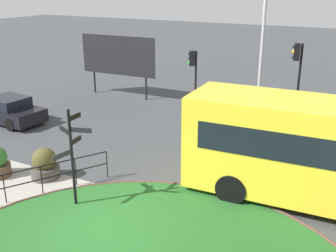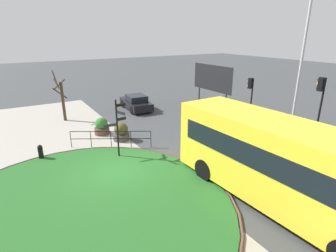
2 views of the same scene
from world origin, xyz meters
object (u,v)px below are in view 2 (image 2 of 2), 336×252
Objects in this scene: bus_yellow at (282,164)px; traffic_light_near at (320,97)px; planter_kerbside at (102,127)px; car_near_lane at (136,103)px; bollard_foreground at (41,152)px; billboard_left at (213,79)px; planter_near_signpost at (121,132)px; signpost_directional at (117,124)px; lamppost_tall at (301,63)px; traffic_light_far at (250,90)px; street_tree_bare at (62,98)px.

bus_yellow is 7.39m from traffic_light_near.
car_near_lane is at bearing 134.79° from planter_kerbside.
billboard_left reaches higher than bollard_foreground.
planter_near_signpost is (4.06, -10.63, -1.95)m from billboard_left.
bollard_foreground is at bearing -116.82° from signpost_directional.
lamppost_tall reaches higher than traffic_light_near.
lamppost_tall is at bearing 169.02° from traffic_light_far.
bollard_foreground is 11.83m from bus_yellow.
street_tree_bare is (-4.38, -1.57, 1.28)m from planter_kerbside.
traffic_light_near is 1.06× the size of street_tree_bare.
bollard_foreground is 0.09× the size of bus_yellow.
bollard_foreground is at bearing 70.03° from traffic_light_far.
street_tree_bare is (-7.33, -12.06, -0.63)m from traffic_light_far.
lamppost_tall is 7.55× the size of planter_kerbside.
lamppost_tall is at bearing -145.80° from car_near_lane.
billboard_left is 1.32× the size of street_tree_bare.
bus_yellow is 8.30× the size of planter_kerbside.
bus_yellow is at bearing -179.49° from car_near_lane.
bollard_foreground is at bearing -143.47° from bus_yellow.
lamppost_tall reaches higher than street_tree_bare.
planter_near_signpost is at bearing 23.57° from planter_kerbside.
lamppost_tall is at bearing 119.63° from bus_yellow.
bus_yellow is 2.32× the size of car_near_lane.
planter_kerbside is at bearing 117.24° from bollard_foreground.
car_near_lane is at bearing 148.22° from planter_near_signpost.
signpost_directional is at bearing -102.82° from lamppost_tall.
traffic_light_far is at bearing -174.58° from lamppost_tall.
planter_near_signpost is 6.58m from street_tree_bare.
traffic_light_near is at bearing 42.83° from street_tree_bare.
car_near_lane is at bearing -150.17° from lamppost_tall.
street_tree_bare reaches higher than traffic_light_far.
car_near_lane is 6.40m from planter_kerbside.
traffic_light_near reaches higher than car_near_lane.
bollard_foreground is 10.76m from car_near_lane.
bus_yellow is 9.17m from lamppost_tall.
bollard_foreground is at bearing -62.76° from planter_kerbside.
signpost_directional is 3.84× the size of bollard_foreground.
billboard_left is at bearing 176.61° from lamppost_tall.
bus_yellow is at bearing -31.76° from billboard_left.
planter_kerbside is at bearing -156.43° from planter_near_signpost.
signpost_directional is 0.79× the size of traffic_light_near.
bus_yellow is 16.31m from street_tree_bare.
bus_yellow is 2.34× the size of traffic_light_near.
bus_yellow reaches higher than car_near_lane.
bollard_foreground is 0.17× the size of billboard_left.
planter_kerbside is 4.82m from street_tree_bare.
car_near_lane reaches higher than planter_kerbside.
lamppost_tall reaches higher than planter_kerbside.
billboard_left is at bearing 110.92° from planter_near_signpost.
planter_near_signpost is at bearing -166.67° from bus_yellow.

